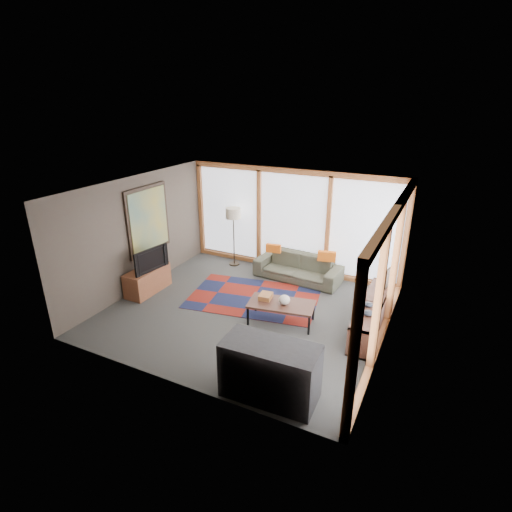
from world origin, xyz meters
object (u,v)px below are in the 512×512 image
at_px(bookshelf, 371,315).
at_px(tv_console, 148,280).
at_px(television, 149,259).
at_px(bar_counter, 270,371).
at_px(coffee_table, 281,313).
at_px(floor_lamp, 234,237).
at_px(sofa, 298,267).

relative_size(bookshelf, tv_console, 2.01).
xyz_separation_m(television, bar_counter, (3.83, -1.90, -0.38)).
relative_size(bookshelf, bar_counter, 1.59).
distance_m(coffee_table, tv_console, 3.27).
relative_size(floor_lamp, tv_console, 1.39).
distance_m(floor_lamp, coffee_table, 3.18).
xyz_separation_m(sofa, television, (-2.74, -2.14, 0.52)).
bearing_deg(television, sofa, -43.36).
height_order(bookshelf, bar_counter, bar_counter).
height_order(sofa, tv_console, sofa).
xyz_separation_m(bookshelf, bar_counter, (-0.97, -2.59, 0.17)).
distance_m(floor_lamp, tv_console, 2.52).
bearing_deg(floor_lamp, tv_console, -113.92).
relative_size(coffee_table, tv_console, 1.14).
xyz_separation_m(sofa, coffee_table, (0.42, -2.05, -0.09)).
bearing_deg(coffee_table, tv_console, -178.31).
distance_m(bookshelf, tv_console, 4.95).
relative_size(sofa, television, 2.26).
bearing_deg(floor_lamp, television, -111.80).
bearing_deg(coffee_table, bar_counter, -71.60).
bearing_deg(sofa, floor_lamp, -179.67).
distance_m(bookshelf, bar_counter, 2.77).
bearing_deg(television, tv_console, 99.56).
bearing_deg(coffee_table, bookshelf, 20.09).
bearing_deg(floor_lamp, coffee_table, -43.65).
bearing_deg(coffee_table, floor_lamp, 136.35).
bearing_deg(bookshelf, sofa, 144.77).
relative_size(floor_lamp, television, 1.67).
distance_m(sofa, television, 3.52).
distance_m(tv_console, bar_counter, 4.37).
relative_size(tv_console, television, 1.21).
xyz_separation_m(bookshelf, television, (-4.80, -0.69, 0.54)).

